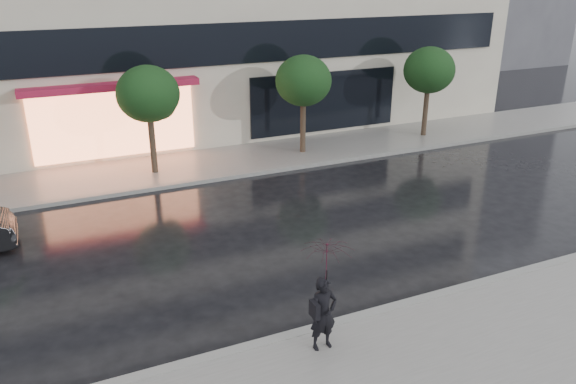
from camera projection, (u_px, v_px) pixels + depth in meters
ground at (371, 289)px, 13.27m from camera, size 120.00×120.00×0.00m
sidewalk_near at (465, 370)px, 10.50m from camera, size 60.00×4.50×0.12m
sidewalk_far at (231, 161)px, 21.93m from camera, size 60.00×3.50×0.12m
curb_near at (396, 308)px, 12.40m from camera, size 60.00×0.25×0.14m
curb_far at (246, 174)px, 20.45m from camera, size 60.00×0.25×0.14m
tree_mid_west at (150, 96)px, 19.56m from camera, size 2.20×2.20×3.99m
tree_mid_east at (304, 82)px, 21.85m from camera, size 2.20×2.20×3.99m
tree_far_east at (430, 72)px, 24.15m from camera, size 2.20×2.20×3.99m
pedestrian_with_umbrella at (326, 277)px, 10.49m from camera, size 1.02×1.03×2.29m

